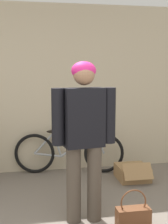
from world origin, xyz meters
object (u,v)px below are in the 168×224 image
bicycle (69,152)px  handbag (133,216)px  cardboard_box (132,172)px  person (84,130)px

bicycle → handbag: size_ratio=4.24×
bicycle → handbag: bicycle is taller
handbag → cardboard_box: (0.46, 1.32, -0.01)m
cardboard_box → person: bearing=-130.2°
person → cardboard_box: size_ratio=3.15×
person → handbag: person is taller
handbag → bicycle: bearing=103.2°
bicycle → handbag: 1.84m
person → bicycle: bearing=78.8°
handbag → cardboard_box: bearing=70.9°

